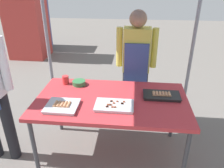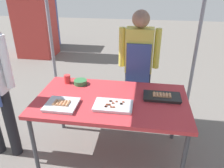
{
  "view_description": "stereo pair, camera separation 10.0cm",
  "coord_description": "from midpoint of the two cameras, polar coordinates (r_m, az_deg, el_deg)",
  "views": [
    {
      "loc": [
        0.21,
        -2.0,
        1.92
      ],
      "look_at": [
        0.0,
        0.05,
        0.9
      ],
      "focal_mm": 35.42,
      "sensor_mm": 36.0,
      "label": 1
    },
    {
      "loc": [
        0.31,
        -1.99,
        1.92
      ],
      "look_at": [
        0.0,
        0.05,
        0.9
      ],
      "focal_mm": 35.42,
      "sensor_mm": 36.0,
      "label": 2
    }
  ],
  "objects": [
    {
      "name": "ground_plane",
      "position": [
        2.78,
        0.92,
        -17.34
      ],
      "size": [
        18.0,
        18.0,
        0.0
      ],
      "primitive_type": "plane",
      "color": "#66605B"
    },
    {
      "name": "stall_table",
      "position": [
        2.36,
        1.04,
        -4.97
      ],
      "size": [
        1.6,
        0.9,
        0.75
      ],
      "color": "#C63338",
      "rests_on": "ground"
    },
    {
      "name": "tray_grilled_sausages",
      "position": [
        2.4,
        13.93,
        -3.18
      ],
      "size": [
        0.39,
        0.21,
        0.05
      ],
      "color": "black",
      "rests_on": "stall_table"
    },
    {
      "name": "tray_meat_skewers",
      "position": [
        2.18,
        1.64,
        -5.63
      ],
      "size": [
        0.38,
        0.24,
        0.04
      ],
      "color": "silver",
      "rests_on": "stall_table"
    },
    {
      "name": "tray_pork_links",
      "position": [
        2.24,
        -11.63,
        -5.25
      ],
      "size": [
        0.32,
        0.29,
        0.05
      ],
      "color": "silver",
      "rests_on": "stall_table"
    },
    {
      "name": "condiment_bowl",
      "position": [
        2.65,
        -7.1,
        0.48
      ],
      "size": [
        0.15,
        0.15,
        0.05
      ],
      "primitive_type": "cylinder",
      "color": "#33723F",
      "rests_on": "stall_table"
    },
    {
      "name": "drink_cup_near_edge",
      "position": [
        2.7,
        -10.41,
        1.28
      ],
      "size": [
        0.08,
        0.08,
        0.1
      ],
      "primitive_type": "cylinder",
      "color": "red",
      "rests_on": "stall_table"
    },
    {
      "name": "vendor_woman",
      "position": [
        2.89,
        7.87,
        5.82
      ],
      "size": [
        0.52,
        0.23,
        1.56
      ],
      "rotation": [
        0.0,
        0.0,
        3.14
      ],
      "color": "black",
      "rests_on": "ground"
    },
    {
      "name": "neighbor_stall_left",
      "position": [
        6.02,
        -19.09,
        16.63
      ],
      "size": [
        0.87,
        0.77,
        2.1
      ],
      "color": "#BF3833",
      "rests_on": "ground"
    },
    {
      "name": "neighbor_stall_right",
      "position": [
        6.86,
        -18.28,
        16.12
      ],
      "size": [
        0.95,
        0.72,
        1.71
      ],
      "color": "#4C518C",
      "rests_on": "ground"
    }
  ]
}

